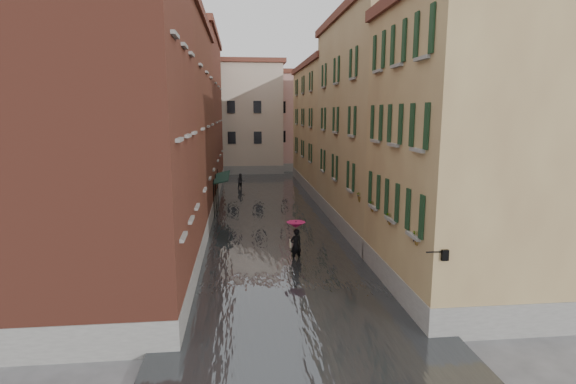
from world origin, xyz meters
TOP-DOWN VIEW (x-y plane):
  - ground at (0.00, 0.00)m, footprint 120.00×120.00m
  - floodwater at (0.00, 13.00)m, footprint 10.00×60.00m
  - building_left_near at (-7.00, -2.00)m, footprint 6.00×8.00m
  - building_left_mid at (-7.00, 9.00)m, footprint 6.00×14.00m
  - building_left_far at (-7.00, 24.00)m, footprint 6.00×16.00m
  - building_right_near at (7.00, -2.00)m, footprint 6.00×8.00m
  - building_right_mid at (7.00, 9.00)m, footprint 6.00×14.00m
  - building_right_far at (7.00, 24.00)m, footprint 6.00×16.00m
  - building_end_cream at (-3.00, 38.00)m, footprint 12.00×9.00m
  - building_end_pink at (6.00, 40.00)m, footprint 10.00×9.00m
  - awning_near at (-3.49, 13.76)m, footprint 1.09×2.71m
  - awning_far at (-3.48, 16.57)m, footprint 1.09×3.14m
  - wall_lantern at (4.33, -6.00)m, footprint 0.71×0.22m
  - window_planters at (4.12, -0.67)m, footprint 0.59×8.42m
  - pedestrian_main at (0.66, 2.47)m, footprint 0.97×0.97m
  - pedestrian_far at (-2.04, 24.03)m, footprint 0.94×0.84m

SIDE VIEW (x-z plane):
  - ground at x=0.00m, z-range 0.00..0.00m
  - floodwater at x=0.00m, z-range 0.00..0.20m
  - pedestrian_far at x=-2.04m, z-range 0.00..1.59m
  - pedestrian_main at x=0.66m, z-range 0.22..2.28m
  - awning_near at x=-3.49m, z-range 1.06..3.86m
  - awning_far at x=-3.48m, z-range 1.07..3.87m
  - wall_lantern at x=4.33m, z-range 2.83..3.18m
  - window_planters at x=4.12m, z-range 3.09..3.93m
  - building_right_near at x=7.00m, z-range 0.00..11.50m
  - building_right_far at x=7.00m, z-range 0.00..11.50m
  - building_end_pink at x=6.00m, z-range 0.00..12.00m
  - building_left_mid at x=-7.00m, z-range 0.00..12.50m
  - building_left_near at x=-7.00m, z-range 0.00..13.00m
  - building_right_mid at x=7.00m, z-range 0.00..13.00m
  - building_end_cream at x=-3.00m, z-range 0.00..13.00m
  - building_left_far at x=-7.00m, z-range 0.00..14.00m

